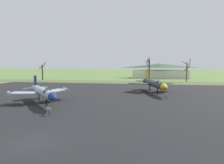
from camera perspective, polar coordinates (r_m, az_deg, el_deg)
name	(u,v)px	position (r m, az deg, el deg)	size (l,w,h in m)	color
ground_plane	(32,143)	(17.68, -22.79, -16.55)	(600.00, 600.00, 0.00)	#607F42
asphalt_apron	(94,101)	(34.48, -5.54, -5.58)	(80.04, 62.94, 0.05)	black
grass_verge_strip	(120,82)	(70.98, 2.54, -0.04)	(140.04, 12.00, 0.06)	#556438
jet_fighter_front_left	(43,92)	(33.29, -20.09, -2.80)	(11.51, 12.02, 4.46)	#8EA3B2
info_placard_front_left	(49,110)	(25.57, -18.38, -8.03)	(0.63, 0.31, 1.10)	black
jet_fighter_front_right	(154,83)	(44.39, 12.49, -0.41)	(10.85, 15.59, 5.32)	#33383D
info_placard_front_right	(166,96)	(37.63, 15.93, -3.99)	(0.54, 0.30, 0.94)	black
bare_tree_far_left	(42,71)	(87.33, -20.14, 3.03)	(3.02, 3.01, 7.61)	#42382D
bare_tree_left_of_center	(149,69)	(73.57, 11.02, 3.76)	(1.85, 2.54, 9.42)	#42382D
bare_tree_center	(187,70)	(79.35, 21.55, 3.26)	(3.42, 3.47, 9.02)	brown
visitor_building	(160,71)	(96.71, 14.09, 3.23)	(27.97, 11.02, 7.12)	beige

